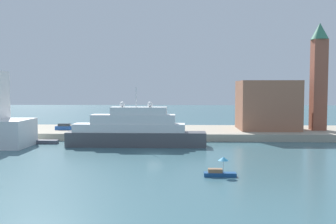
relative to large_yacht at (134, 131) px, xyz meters
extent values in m
plane|color=#3D6670|center=(4.65, -9.00, -3.17)|extent=(400.00, 400.00, 0.00)
cube|color=#ADA38E|center=(4.65, 17.69, -2.35)|extent=(110.00, 21.38, 1.63)
cube|color=#4C4C51|center=(0.36, 0.00, -1.71)|extent=(28.23, 4.48, 2.93)
cube|color=white|center=(-1.05, 0.00, 0.60)|extent=(22.58, 4.12, 1.68)
cube|color=white|center=(-0.20, 0.00, 2.37)|extent=(16.94, 3.77, 1.87)
cube|color=white|center=(0.92, 0.00, 4.08)|extent=(11.29, 3.41, 1.54)
cylinder|color=silver|center=(0.36, 0.00, 6.82)|extent=(0.16, 0.16, 3.93)
sphere|color=white|center=(3.18, 0.00, 5.38)|extent=(1.05, 1.05, 1.05)
sphere|color=white|center=(-2.46, 0.00, 5.38)|extent=(1.05, 1.05, 1.05)
cube|color=navy|center=(14.69, -26.00, -2.90)|extent=(4.29, 1.22, 0.53)
cube|color=#8C6647|center=(14.05, -26.00, -2.38)|extent=(1.89, 0.97, 0.51)
cylinder|color=#B2B2B2|center=(15.12, -26.00, -1.83)|extent=(0.06, 0.06, 1.62)
cone|color=teal|center=(15.12, -26.00, -0.77)|extent=(1.43, 1.43, 0.50)
cube|color=#595966|center=(-19.73, 2.92, -2.78)|extent=(5.88, 1.52, 0.77)
cube|color=#9E664C|center=(30.83, 18.07, 4.48)|extent=(14.06, 12.38, 12.04)
cube|color=#93513D|center=(42.82, 16.84, 9.41)|extent=(3.26, 3.26, 21.90)
cone|color=#387A5B|center=(42.82, 16.84, 22.37)|extent=(4.24, 4.24, 4.01)
cube|color=#1E4C99|center=(-19.03, 15.32, -1.09)|extent=(4.58, 1.71, 0.89)
cube|color=#262D33|center=(-19.26, 15.32, -0.34)|extent=(2.75, 1.54, 0.62)
cylinder|color=#334C8C|center=(-14.17, 8.79, -0.85)|extent=(0.36, 0.36, 1.37)
sphere|color=tan|center=(-14.17, 8.79, -0.05)|extent=(0.24, 0.24, 0.24)
cylinder|color=black|center=(2.52, 7.84, -1.23)|extent=(0.55, 0.55, 0.63)
camera|label=1|loc=(9.44, -76.08, 8.59)|focal=40.37mm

